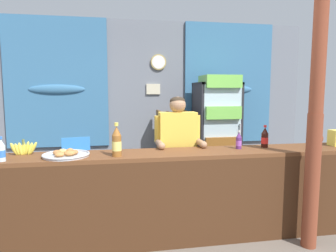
# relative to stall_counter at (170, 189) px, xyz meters

# --- Properties ---
(ground_plane) EXTENTS (7.80, 7.80, 0.00)m
(ground_plane) POSITION_rel_stall_counter_xyz_m (-0.01, 0.74, -0.58)
(ground_plane) COLOR #665B51
(back_wall_curtained) EXTENTS (5.80, 0.22, 2.76)m
(back_wall_curtained) POSITION_rel_stall_counter_xyz_m (-0.01, 2.41, 0.85)
(back_wall_curtained) COLOR slate
(back_wall_curtained) RESTS_ON ground
(stall_counter) EXTENTS (4.35, 0.49, 0.93)m
(stall_counter) POSITION_rel_stall_counter_xyz_m (0.00, 0.00, 0.00)
(stall_counter) COLOR brown
(stall_counter) RESTS_ON ground
(timber_post) EXTENTS (0.17, 0.14, 2.69)m
(timber_post) POSITION_rel_stall_counter_xyz_m (1.36, -0.30, 0.71)
(timber_post) COLOR brown
(timber_post) RESTS_ON ground
(drink_fridge) EXTENTS (0.69, 0.68, 1.81)m
(drink_fridge) POSITION_rel_stall_counter_xyz_m (1.13, 1.85, 0.42)
(drink_fridge) COLOR #232328
(drink_fridge) RESTS_ON ground
(bottle_shelf_rack) EXTENTS (0.48, 0.28, 1.24)m
(bottle_shelf_rack) POSITION_rel_stall_counter_xyz_m (0.40, 2.09, 0.07)
(bottle_shelf_rack) COLOR brown
(bottle_shelf_rack) RESTS_ON ground
(plastic_lawn_chair) EXTENTS (0.51, 0.51, 0.86)m
(plastic_lawn_chair) POSITION_rel_stall_counter_xyz_m (-1.11, 1.69, -0.08)
(plastic_lawn_chair) COLOR #3884D6
(plastic_lawn_chair) RESTS_ON ground
(shopkeeper) EXTENTS (0.55, 0.42, 1.50)m
(shopkeeper) POSITION_rel_stall_counter_xyz_m (0.18, 0.53, 0.37)
(shopkeeper) COLOR #28282D
(shopkeeper) RESTS_ON ground
(soda_bottle_iced_tea) EXTENTS (0.09, 0.09, 0.33)m
(soda_bottle_iced_tea) POSITION_rel_stall_counter_xyz_m (-0.53, 0.01, 0.49)
(soda_bottle_iced_tea) COLOR brown
(soda_bottle_iced_tea) RESTS_ON stall_counter
(soda_bottle_water) EXTENTS (0.07, 0.07, 0.22)m
(soda_bottle_water) POSITION_rel_stall_counter_xyz_m (-1.54, -0.03, 0.45)
(soda_bottle_water) COLOR silver
(soda_bottle_water) RESTS_ON stall_counter
(soda_bottle_grape_soda) EXTENTS (0.06, 0.06, 0.20)m
(soda_bottle_grape_soda) POSITION_rel_stall_counter_xyz_m (0.79, 0.16, 0.44)
(soda_bottle_grape_soda) COLOR #56286B
(soda_bottle_grape_soda) RESTS_ON stall_counter
(soda_bottle_cola) EXTENTS (0.08, 0.08, 0.25)m
(soda_bottle_cola) POSITION_rel_stall_counter_xyz_m (1.11, 0.19, 0.46)
(soda_bottle_cola) COLOR black
(soda_bottle_cola) RESTS_ON stall_counter
(pastry_tray) EXTENTS (0.44, 0.44, 0.07)m
(pastry_tray) POSITION_rel_stall_counter_xyz_m (-1.01, 0.08, 0.38)
(pastry_tray) COLOR #BCBCC1
(pastry_tray) RESTS_ON stall_counter
(banana_bunch) EXTENTS (0.27, 0.05, 0.16)m
(banana_bunch) POSITION_rel_stall_counter_xyz_m (-1.43, 0.24, 0.42)
(banana_bunch) COLOR #DBCC42
(banana_bunch) RESTS_ON stall_counter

